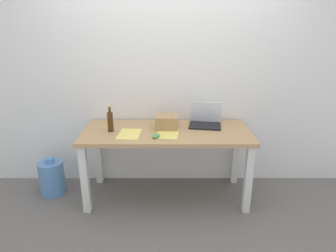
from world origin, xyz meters
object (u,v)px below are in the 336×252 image
object	(u,v)px
cardboard_box	(168,122)
water_cooler_jug	(53,177)
laptop_right	(207,121)
beer_bottle	(112,121)
desk	(168,140)
computer_mouse	(158,136)

from	to	relation	value
cardboard_box	water_cooler_jug	bearing A→B (deg)	-178.73
laptop_right	beer_bottle	distance (m)	0.99
desk	laptop_right	size ratio (longest dim) A/B	4.68
laptop_right	beer_bottle	bearing A→B (deg)	-169.25
desk	computer_mouse	xyz separation A→B (m)	(-0.10, -0.19, 0.12)
desk	laptop_right	bearing A→B (deg)	22.15
water_cooler_jug	laptop_right	bearing A→B (deg)	4.06
desk	beer_bottle	bearing A→B (deg)	-178.19
desk	computer_mouse	distance (m)	0.24
laptop_right	water_cooler_jug	xyz separation A→B (m)	(-1.66, -0.12, -0.61)
beer_bottle	cardboard_box	world-z (taller)	beer_bottle
cardboard_box	desk	bearing A→B (deg)	-91.14
laptop_right	cardboard_box	xyz separation A→B (m)	(-0.41, -0.09, 0.02)
laptop_right	computer_mouse	size ratio (longest dim) A/B	3.63
computer_mouse	water_cooler_jug	bearing A→B (deg)	-159.58
beer_bottle	water_cooler_jug	distance (m)	0.96
laptop_right	computer_mouse	world-z (taller)	laptop_right
beer_bottle	computer_mouse	bearing A→B (deg)	-20.22
desk	water_cooler_jug	xyz separation A→B (m)	(-1.25, 0.05, -0.46)
cardboard_box	beer_bottle	bearing A→B (deg)	-170.50
beer_bottle	water_cooler_jug	xyz separation A→B (m)	(-0.69, 0.07, -0.67)
computer_mouse	water_cooler_jug	distance (m)	1.31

